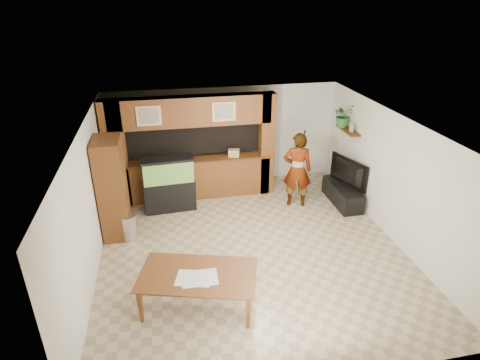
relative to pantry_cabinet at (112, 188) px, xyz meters
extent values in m
plane|color=tan|center=(2.70, -1.13, -1.07)|extent=(6.50, 6.50, 0.00)
plane|color=white|center=(2.70, -1.13, 1.53)|extent=(6.50, 6.50, 0.00)
plane|color=silver|center=(2.70, 2.12, 0.23)|extent=(6.00, 0.00, 6.00)
plane|color=silver|center=(-0.30, -1.13, 0.23)|extent=(0.00, 6.50, 6.50)
plane|color=silver|center=(5.70, -1.13, 0.23)|extent=(0.00, 6.50, 6.50)
cube|color=brown|center=(1.80, 1.32, -0.57)|extent=(3.80, 0.35, 1.00)
cube|color=brown|center=(1.80, 1.32, -0.05)|extent=(3.80, 0.43, 0.04)
cube|color=brown|center=(1.80, 1.32, 1.18)|extent=(3.80, 0.35, 0.70)
cube|color=brown|center=(0.00, 1.32, 0.23)|extent=(0.50, 0.35, 2.60)
cube|color=brown|center=(3.65, 1.32, 0.23)|extent=(0.35, 0.35, 2.60)
cube|color=black|center=(1.80, 1.87, 0.38)|extent=(4.20, 0.45, 0.85)
cube|color=#C8B385|center=(0.85, 1.13, 1.18)|extent=(0.55, 0.03, 0.45)
cube|color=tan|center=(0.85, 1.11, 1.18)|extent=(0.43, 0.01, 0.35)
cube|color=#C8B385|center=(2.55, 1.13, 1.18)|extent=(0.55, 0.03, 0.45)
cube|color=tan|center=(2.55, 1.11, 1.18)|extent=(0.43, 0.01, 0.35)
cylinder|color=black|center=(-0.27, -0.13, 0.83)|extent=(0.04, 0.25, 0.25)
cylinder|color=white|center=(-0.24, -0.13, 0.83)|extent=(0.01, 0.21, 0.21)
cube|color=brown|center=(5.55, 0.82, 0.63)|extent=(0.25, 0.90, 0.04)
cube|color=brown|center=(0.00, 0.00, 0.00)|extent=(0.54, 0.88, 2.15)
cylinder|color=#B2B2B7|center=(0.27, -0.33, -0.79)|extent=(0.31, 0.31, 0.57)
cube|color=black|center=(1.16, 0.82, -0.70)|extent=(1.19, 0.45, 0.75)
cube|color=#327B31|center=(1.16, 0.82, -0.07)|extent=(1.14, 0.42, 0.52)
cube|color=black|center=(1.16, 0.82, 0.22)|extent=(1.19, 0.45, 0.06)
cube|color=black|center=(5.35, 0.31, -0.84)|extent=(0.51, 1.38, 0.46)
imported|color=black|center=(5.35, 0.31, -0.27)|extent=(0.53, 1.17, 0.68)
cube|color=#C8B385|center=(5.55, 0.66, 0.74)|extent=(0.03, 0.15, 0.20)
imported|color=#29682F|center=(5.52, 1.09, 0.93)|extent=(0.58, 0.52, 0.57)
imported|color=#9A8454|center=(4.18, 0.45, -0.15)|extent=(0.77, 0.62, 1.86)
cylinder|color=black|center=(4.23, 0.29, 0.82)|extent=(0.04, 0.10, 0.16)
imported|color=brown|center=(1.47, -2.63, -0.74)|extent=(2.10, 1.52, 0.66)
cube|color=silver|center=(1.51, -2.71, -0.41)|extent=(0.58, 0.42, 0.01)
cube|color=silver|center=(1.41, -2.69, -0.41)|extent=(0.64, 0.54, 0.01)
cube|color=tan|center=(2.81, 1.32, 0.05)|extent=(0.31, 0.25, 0.18)
camera|label=1|loc=(1.13, -7.80, 3.74)|focal=30.00mm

